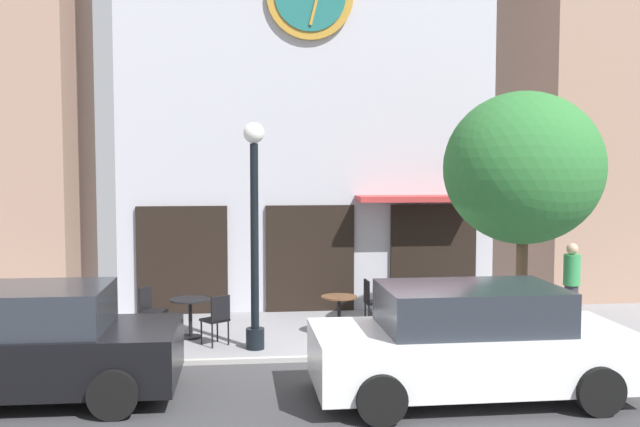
{
  "coord_description": "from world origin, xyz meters",
  "views": [
    {
      "loc": [
        -2.23,
        -11.64,
        3.25
      ],
      "look_at": [
        -0.75,
        2.03,
        2.26
      ],
      "focal_mm": 41.13,
      "sensor_mm": 36.0,
      "label": 1
    }
  ],
  "objects_px": {
    "cafe_table_center_left": "(190,310)",
    "cafe_table_center_right": "(408,295)",
    "cafe_table_rightmost": "(339,308)",
    "cafe_chair_by_entrance": "(450,297)",
    "cafe_chair_mid_row": "(386,308)",
    "street_tree": "(524,168)",
    "parked_car_white": "(470,343)",
    "street_lamp": "(255,235)",
    "parked_car_black": "(18,345)",
    "cafe_chair_curbside": "(371,299)",
    "cafe_chair_under_awning": "(150,307)",
    "cafe_chair_facing_wall": "(217,316)",
    "pedestrian_green": "(571,285)"
  },
  "relations": [
    {
      "from": "street_tree",
      "to": "cafe_table_rightmost",
      "type": "relative_size",
      "value": 6.06
    },
    {
      "from": "cafe_chair_under_awning",
      "to": "cafe_chair_facing_wall",
      "type": "xyz_separation_m",
      "value": [
        1.28,
        -0.96,
        0.0
      ]
    },
    {
      "from": "cafe_chair_curbside",
      "to": "cafe_chair_by_entrance",
      "type": "bearing_deg",
      "value": -0.39
    },
    {
      "from": "street_tree",
      "to": "cafe_chair_mid_row",
      "type": "height_order",
      "value": "street_tree"
    },
    {
      "from": "cafe_chair_by_entrance",
      "to": "parked_car_black",
      "type": "bearing_deg",
      "value": -151.03
    },
    {
      "from": "cafe_table_center_left",
      "to": "cafe_table_center_right",
      "type": "bearing_deg",
      "value": 11.44
    },
    {
      "from": "cafe_chair_under_awning",
      "to": "parked_car_white",
      "type": "height_order",
      "value": "parked_car_white"
    },
    {
      "from": "street_tree",
      "to": "cafe_chair_facing_wall",
      "type": "xyz_separation_m",
      "value": [
        -5.29,
        0.62,
        -2.59
      ]
    },
    {
      "from": "street_lamp",
      "to": "cafe_chair_by_entrance",
      "type": "distance_m",
      "value": 4.49
    },
    {
      "from": "cafe_table_rightmost",
      "to": "cafe_chair_mid_row",
      "type": "relative_size",
      "value": 0.82
    },
    {
      "from": "cafe_chair_mid_row",
      "to": "pedestrian_green",
      "type": "height_order",
      "value": "pedestrian_green"
    },
    {
      "from": "cafe_chair_facing_wall",
      "to": "parked_car_black",
      "type": "distance_m",
      "value": 3.73
    },
    {
      "from": "cafe_table_rightmost",
      "to": "cafe_chair_by_entrance",
      "type": "height_order",
      "value": "cafe_chair_by_entrance"
    },
    {
      "from": "cafe_chair_mid_row",
      "to": "parked_car_black",
      "type": "distance_m",
      "value": 6.46
    },
    {
      "from": "cafe_table_center_left",
      "to": "pedestrian_green",
      "type": "relative_size",
      "value": 0.44
    },
    {
      "from": "cafe_chair_curbside",
      "to": "cafe_chair_under_awning",
      "type": "relative_size",
      "value": 1.0
    },
    {
      "from": "cafe_chair_under_awning",
      "to": "cafe_chair_facing_wall",
      "type": "relative_size",
      "value": 1.0
    },
    {
      "from": "cafe_table_rightmost",
      "to": "cafe_chair_under_awning",
      "type": "height_order",
      "value": "cafe_chair_under_awning"
    },
    {
      "from": "cafe_chair_by_entrance",
      "to": "cafe_chair_mid_row",
      "type": "bearing_deg",
      "value": -147.72
    },
    {
      "from": "cafe_table_rightmost",
      "to": "cafe_chair_facing_wall",
      "type": "bearing_deg",
      "value": -165.76
    },
    {
      "from": "cafe_chair_under_awning",
      "to": "cafe_chair_by_entrance",
      "type": "height_order",
      "value": "same"
    },
    {
      "from": "street_tree",
      "to": "cafe_chair_mid_row",
      "type": "distance_m",
      "value": 3.54
    },
    {
      "from": "street_tree",
      "to": "cafe_table_center_left",
      "type": "distance_m",
      "value": 6.48
    },
    {
      "from": "cafe_chair_mid_row",
      "to": "cafe_chair_curbside",
      "type": "height_order",
      "value": "same"
    },
    {
      "from": "cafe_chair_under_awning",
      "to": "street_tree",
      "type": "bearing_deg",
      "value": -13.51
    },
    {
      "from": "cafe_table_center_right",
      "to": "cafe_chair_facing_wall",
      "type": "bearing_deg",
      "value": -158.01
    },
    {
      "from": "cafe_table_center_left",
      "to": "pedestrian_green",
      "type": "bearing_deg",
      "value": -0.32
    },
    {
      "from": "cafe_chair_mid_row",
      "to": "parked_car_black",
      "type": "xyz_separation_m",
      "value": [
        -5.7,
        -3.04,
        0.23
      ]
    },
    {
      "from": "cafe_table_center_right",
      "to": "cafe_chair_facing_wall",
      "type": "xyz_separation_m",
      "value": [
        -3.76,
        -1.52,
        -0.02
      ]
    },
    {
      "from": "cafe_chair_mid_row",
      "to": "parked_car_white",
      "type": "distance_m",
      "value": 3.63
    },
    {
      "from": "street_tree",
      "to": "cafe_table_center_right",
      "type": "height_order",
      "value": "street_tree"
    },
    {
      "from": "cafe_chair_facing_wall",
      "to": "parked_car_black",
      "type": "height_order",
      "value": "parked_car_black"
    },
    {
      "from": "cafe_chair_by_entrance",
      "to": "cafe_chair_facing_wall",
      "type": "relative_size",
      "value": 1.0
    },
    {
      "from": "cafe_table_center_right",
      "to": "cafe_chair_curbside",
      "type": "height_order",
      "value": "cafe_chair_curbside"
    },
    {
      "from": "cafe_table_rightmost",
      "to": "parked_car_white",
      "type": "xyz_separation_m",
      "value": [
        1.3,
        -3.78,
        0.25
      ]
    },
    {
      "from": "parked_car_black",
      "to": "parked_car_white",
      "type": "bearing_deg",
      "value": -5.22
    },
    {
      "from": "cafe_chair_under_awning",
      "to": "cafe_chair_by_entrance",
      "type": "xyz_separation_m",
      "value": [
        5.87,
        0.36,
        0.0
      ]
    },
    {
      "from": "cafe_chair_mid_row",
      "to": "cafe_chair_by_entrance",
      "type": "height_order",
      "value": "same"
    },
    {
      "from": "cafe_table_rightmost",
      "to": "cafe_table_center_right",
      "type": "xyz_separation_m",
      "value": [
        1.53,
        0.95,
        0.04
      ]
    },
    {
      "from": "street_tree",
      "to": "parked_car_black",
      "type": "xyz_separation_m",
      "value": [
        -7.89,
        -2.04,
        -2.36
      ]
    },
    {
      "from": "cafe_chair_mid_row",
      "to": "cafe_chair_facing_wall",
      "type": "xyz_separation_m",
      "value": [
        -3.09,
        -0.38,
        0.0
      ]
    },
    {
      "from": "cafe_table_center_right",
      "to": "cafe_chair_by_entrance",
      "type": "height_order",
      "value": "cafe_chair_by_entrance"
    },
    {
      "from": "cafe_chair_facing_wall",
      "to": "cafe_chair_curbside",
      "type": "bearing_deg",
      "value": 24.12
    },
    {
      "from": "cafe_table_center_right",
      "to": "cafe_chair_under_awning",
      "type": "distance_m",
      "value": 5.08
    },
    {
      "from": "cafe_chair_by_entrance",
      "to": "cafe_table_rightmost",
      "type": "bearing_deg",
      "value": -162.13
    },
    {
      "from": "street_lamp",
      "to": "cafe_table_center_left",
      "type": "relative_size",
      "value": 5.28
    },
    {
      "from": "cafe_chair_facing_wall",
      "to": "street_tree",
      "type": "bearing_deg",
      "value": -6.65
    },
    {
      "from": "cafe_table_center_left",
      "to": "cafe_chair_by_entrance",
      "type": "height_order",
      "value": "cafe_chair_by_entrance"
    },
    {
      "from": "cafe_table_center_left",
      "to": "cafe_chair_curbside",
      "type": "distance_m",
      "value": 3.57
    },
    {
      "from": "cafe_table_rightmost",
      "to": "parked_car_black",
      "type": "height_order",
      "value": "parked_car_black"
    }
  ]
}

